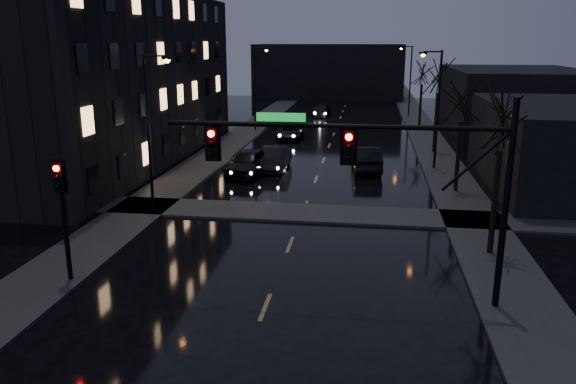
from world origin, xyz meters
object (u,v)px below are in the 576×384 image
(oncoming_car_d, at_px, (322,111))
(oncoming_car_c, at_px, (290,132))
(oncoming_car_a, at_px, (248,162))
(oncoming_car_b, at_px, (274,159))
(lead_car, at_px, (366,158))

(oncoming_car_d, bearing_deg, oncoming_car_c, -90.66)
(oncoming_car_a, relative_size, oncoming_car_c, 1.04)
(oncoming_car_b, bearing_deg, oncoming_car_d, 90.30)
(oncoming_car_a, xyz_separation_m, oncoming_car_d, (2.32, 29.86, -0.20))
(oncoming_car_d, height_order, lead_car, lead_car)
(oncoming_car_a, bearing_deg, oncoming_car_b, 54.93)
(oncoming_car_a, height_order, oncoming_car_c, oncoming_car_a)
(oncoming_car_a, bearing_deg, oncoming_car_d, 90.93)
(lead_car, bearing_deg, oncoming_car_a, 12.36)
(oncoming_car_c, bearing_deg, lead_car, -60.62)
(oncoming_car_b, xyz_separation_m, oncoming_car_d, (0.86, 28.15, -0.13))
(lead_car, bearing_deg, oncoming_car_d, -84.16)
(oncoming_car_b, relative_size, oncoming_car_d, 1.06)
(oncoming_car_b, bearing_deg, lead_car, 8.74)
(lead_car, bearing_deg, oncoming_car_b, 1.43)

